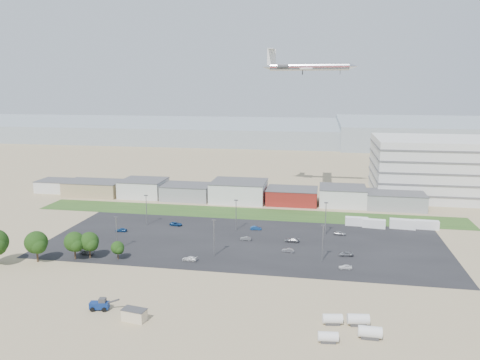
% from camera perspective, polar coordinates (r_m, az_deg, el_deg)
% --- Properties ---
extents(ground, '(700.00, 700.00, 0.00)m').
position_cam_1_polar(ground, '(126.83, -3.23, -10.24)').
color(ground, '#978660').
rests_on(ground, ground).
extents(parking_lot, '(120.00, 50.00, 0.01)m').
position_cam_1_polar(parking_lot, '(144.29, 0.56, -7.50)').
color(parking_lot, black).
rests_on(parking_lot, ground).
extents(grass_strip, '(160.00, 16.00, 0.02)m').
position_cam_1_polar(grass_strip, '(175.25, 0.69, -4.07)').
color(grass_strip, '#294B1C').
rests_on(grass_strip, ground).
extents(hills_backdrop, '(700.00, 200.00, 9.00)m').
position_cam_1_polar(hills_backdrop, '(431.89, 11.78, 5.52)').
color(hills_backdrop, gray).
rests_on(hills_backdrop, ground).
extents(building_row, '(170.00, 20.00, 8.00)m').
position_cam_1_polar(building_row, '(195.65, -3.30, -1.25)').
color(building_row, silver).
rests_on(building_row, ground).
extents(parking_garage, '(80.00, 40.00, 25.00)m').
position_cam_1_polar(parking_garage, '(221.37, 26.36, 1.30)').
color(parking_garage, silver).
rests_on(parking_garage, ground).
extents(portable_shed, '(5.34, 3.38, 2.51)m').
position_cam_1_polar(portable_shed, '(100.71, -12.76, -15.74)').
color(portable_shed, beige).
rests_on(portable_shed, ground).
extents(telehandler, '(6.67, 3.07, 2.67)m').
position_cam_1_polar(telehandler, '(106.74, -16.78, -14.28)').
color(telehandler, navy).
rests_on(telehandler, ground).
extents(storage_tank_nw, '(4.14, 2.53, 2.33)m').
position_cam_1_polar(storage_tank_nw, '(98.92, 11.21, -16.25)').
color(storage_tank_nw, silver).
rests_on(storage_tank_nw, ground).
extents(storage_tank_ne, '(4.48, 2.63, 2.55)m').
position_cam_1_polar(storage_tank_ne, '(99.58, 14.22, -16.12)').
color(storage_tank_ne, silver).
rests_on(storage_tank_ne, ground).
extents(storage_tank_sw, '(3.88, 2.21, 2.23)m').
position_cam_1_polar(storage_tank_sw, '(92.77, 10.69, -18.25)').
color(storage_tank_sw, silver).
rests_on(storage_tank_sw, ground).
extents(storage_tank_se, '(4.38, 2.24, 2.61)m').
position_cam_1_polar(storage_tank_se, '(95.61, 15.57, -17.40)').
color(storage_tank_se, silver).
rests_on(storage_tank_se, ground).
extents(box_trailer_a, '(7.64, 2.55, 2.84)m').
position_cam_1_polar(box_trailer_a, '(164.85, 14.03, -4.91)').
color(box_trailer_a, silver).
rests_on(box_trailer_a, ground).
extents(box_trailer_b, '(7.71, 3.09, 2.82)m').
position_cam_1_polar(box_trailer_b, '(163.87, 16.00, -5.12)').
color(box_trailer_b, silver).
rests_on(box_trailer_b, ground).
extents(box_trailer_c, '(8.52, 3.40, 3.11)m').
position_cam_1_polar(box_trailer_c, '(165.73, 19.20, -5.08)').
color(box_trailer_c, silver).
rests_on(box_trailer_c, ground).
extents(box_trailer_d, '(7.78, 2.82, 2.87)m').
position_cam_1_polar(box_trailer_d, '(167.99, 21.81, -5.09)').
color(box_trailer_d, silver).
rests_on(box_trailer_d, ground).
extents(tree_left, '(6.49, 6.49, 9.73)m').
position_cam_1_polar(tree_left, '(138.05, -23.58, -7.24)').
color(tree_left, black).
rests_on(tree_left, ground).
extents(tree_mid, '(5.85, 5.85, 8.77)m').
position_cam_1_polar(tree_mid, '(136.58, -19.54, -7.34)').
color(tree_mid, black).
rests_on(tree_mid, ground).
extents(tree_right, '(5.63, 5.63, 8.45)m').
position_cam_1_polar(tree_right, '(136.07, -17.90, -7.38)').
color(tree_right, black).
rests_on(tree_right, ground).
extents(tree_near, '(3.85, 3.85, 5.78)m').
position_cam_1_polar(tree_near, '(133.62, -14.70, -8.15)').
color(tree_near, black).
rests_on(tree_near, ground).
extents(lightpole_front_l, '(1.15, 0.48, 9.77)m').
position_cam_1_polar(lightpole_front_l, '(140.72, -14.79, -6.30)').
color(lightpole_front_l, slate).
rests_on(lightpole_front_l, ground).
extents(lightpole_front_m, '(1.22, 0.51, 10.39)m').
position_cam_1_polar(lightpole_front_m, '(131.38, -3.18, -7.05)').
color(lightpole_front_m, slate).
rests_on(lightpole_front_m, ground).
extents(lightpole_front_r, '(1.18, 0.49, 10.05)m').
position_cam_1_polar(lightpole_front_r, '(129.57, 10.05, -7.56)').
color(lightpole_front_r, slate).
rests_on(lightpole_front_r, ground).
extents(lightpole_back_l, '(1.23, 0.51, 10.43)m').
position_cam_1_polar(lightpole_back_l, '(162.84, -11.33, -3.61)').
color(lightpole_back_l, slate).
rests_on(lightpole_back_l, ground).
extents(lightpole_back_m, '(1.21, 0.50, 10.28)m').
position_cam_1_polar(lightpole_back_m, '(153.74, -0.48, -4.30)').
color(lightpole_back_m, slate).
rests_on(lightpole_back_m, ground).
extents(lightpole_back_r, '(1.25, 0.52, 10.63)m').
position_cam_1_polar(lightpole_back_r, '(151.59, 10.40, -4.65)').
color(lightpole_back_r, slate).
rests_on(lightpole_back_r, ground).
extents(airliner, '(40.30, 27.61, 11.86)m').
position_cam_1_polar(airliner, '(203.36, 8.44, 13.51)').
color(airliner, silver).
extents(parked_car_0, '(4.30, 2.41, 1.13)m').
position_cam_1_polar(parked_car_0, '(135.75, 12.78, -8.78)').
color(parked_car_0, '#A5A5AA').
rests_on(parked_car_0, ground).
extents(parked_car_1, '(3.55, 1.58, 1.13)m').
position_cam_1_polar(parked_car_1, '(135.92, 5.88, -8.52)').
color(parked_car_1, '#A5A5AA').
rests_on(parked_car_1, ground).
extents(parked_car_2, '(3.55, 1.73, 1.17)m').
position_cam_1_polar(parked_car_2, '(126.50, 12.72, -10.29)').
color(parked_car_2, silver).
rests_on(parked_car_2, ground).
extents(parked_car_3, '(4.10, 1.73, 1.18)m').
position_cam_1_polar(parked_car_3, '(129.68, -6.16, -9.51)').
color(parked_car_3, silver).
rests_on(parked_car_3, ground).
extents(parked_car_5, '(3.79, 1.83, 1.25)m').
position_cam_1_polar(parked_car_5, '(158.32, -14.28, -5.90)').
color(parked_car_5, navy).
rests_on(parked_car_5, ground).
extents(parked_car_7, '(3.48, 1.25, 1.14)m').
position_cam_1_polar(parked_car_7, '(145.27, 0.73, -7.13)').
color(parked_car_7, '#595B5E').
rests_on(parked_car_7, ground).
extents(parked_car_8, '(3.85, 1.77, 1.28)m').
position_cam_1_polar(parked_car_8, '(153.42, 12.07, -6.35)').
color(parked_car_8, '#A5A5AA').
rests_on(parked_car_8, ground).
extents(parked_car_9, '(4.43, 2.41, 1.18)m').
position_cam_1_polar(parked_car_9, '(161.44, -7.82, -5.33)').
color(parked_car_9, navy).
rests_on(parked_car_9, ground).
extents(parked_car_10, '(4.07, 1.78, 1.17)m').
position_cam_1_polar(parked_car_10, '(140.44, -18.13, -8.38)').
color(parked_car_10, '#595B5E').
rests_on(parked_car_10, ground).
extents(parked_car_11, '(3.79, 1.55, 1.22)m').
position_cam_1_polar(parked_car_11, '(155.53, 1.95, -5.87)').
color(parked_car_11, navy).
rests_on(parked_car_11, ground).
extents(parked_car_12, '(4.62, 2.20, 1.30)m').
position_cam_1_polar(parked_car_12, '(144.46, 6.32, -7.28)').
color(parked_car_12, '#A5A5AA').
rests_on(parked_car_12, ground).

